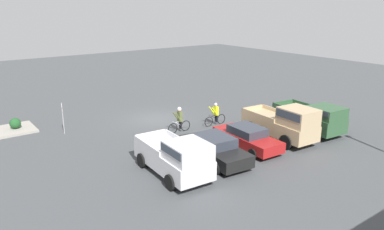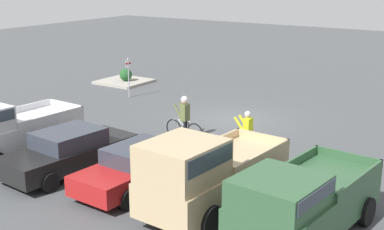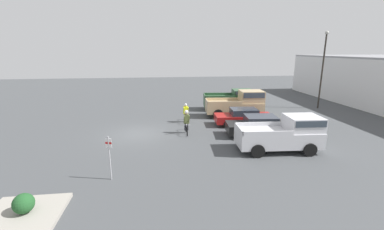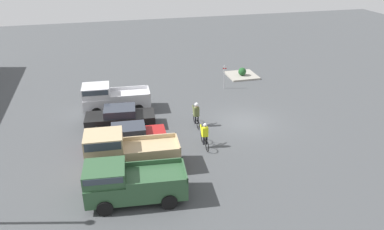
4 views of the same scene
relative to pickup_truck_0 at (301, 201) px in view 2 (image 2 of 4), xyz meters
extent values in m
plane|color=#424447|center=(6.87, -8.92, -1.07)|extent=(80.00, 80.00, 0.00)
cube|color=#2D5133|center=(-0.03, -0.36, -0.22)|extent=(2.48, 5.10, 1.00)
cube|color=#2D5133|center=(0.11, 1.11, 0.63)|extent=(2.03, 2.14, 0.71)
cube|color=#333D47|center=(0.11, 1.11, 0.79)|extent=(2.08, 1.99, 0.31)
cube|color=#2D5133|center=(-1.09, -1.25, 0.40)|extent=(0.36, 2.95, 0.25)
cube|color=#2D5133|center=(0.84, -1.44, 0.40)|extent=(0.36, 2.95, 0.25)
cube|color=#2D5133|center=(-0.26, -2.78, 0.40)|extent=(2.01, 0.27, 0.25)
cylinder|color=black|center=(-1.18, -1.79, -0.68)|extent=(0.29, 0.81, 0.79)
cylinder|color=black|center=(0.82, -1.98, -0.68)|extent=(0.29, 0.81, 0.79)
cube|color=tan|center=(2.77, -0.53, -0.20)|extent=(2.26, 5.29, 0.94)
cube|color=tan|center=(2.87, 1.02, 0.79)|extent=(1.90, 2.18, 1.05)
cube|color=#333D47|center=(2.87, 1.02, 1.02)|extent=(1.94, 2.02, 0.46)
cube|color=tan|center=(1.78, -1.50, 0.40)|extent=(0.29, 3.10, 0.25)
cube|color=tan|center=(3.61, -1.62, 0.40)|extent=(0.29, 3.10, 0.25)
cube|color=tan|center=(2.59, -3.07, 0.40)|extent=(1.91, 0.21, 0.25)
cylinder|color=black|center=(1.92, 1.14, -0.62)|extent=(0.28, 0.91, 0.90)
cylinder|color=black|center=(3.83, 1.00, -0.62)|extent=(0.28, 0.91, 0.90)
cylinder|color=black|center=(1.70, -2.06, -0.62)|extent=(0.28, 0.91, 0.90)
cylinder|color=black|center=(3.61, -2.19, -0.62)|extent=(0.28, 0.91, 0.90)
cube|color=maroon|center=(5.57, -0.54, -0.51)|extent=(1.98, 4.74, 0.61)
cube|color=#2D333D|center=(5.57, -0.54, 0.04)|extent=(1.66, 2.18, 0.49)
cylinder|color=black|center=(4.79, 1.00, -0.77)|extent=(0.21, 0.62, 0.62)
cylinder|color=black|center=(6.51, 0.90, -0.77)|extent=(0.21, 0.62, 0.62)
cylinder|color=black|center=(4.62, -1.98, -0.77)|extent=(0.21, 0.62, 0.62)
cylinder|color=black|center=(6.34, -2.07, -0.77)|extent=(0.21, 0.62, 0.62)
cube|color=black|center=(8.37, -0.23, -0.48)|extent=(2.28, 4.91, 0.66)
cube|color=#2D333D|center=(8.37, -0.23, 0.12)|extent=(1.85, 2.29, 0.54)
cylinder|color=black|center=(7.59, 1.37, -0.76)|extent=(0.24, 0.63, 0.62)
cylinder|color=black|center=(9.43, 1.20, -0.76)|extent=(0.24, 0.63, 0.62)
cylinder|color=black|center=(7.30, -1.66, -0.76)|extent=(0.24, 0.63, 0.62)
cylinder|color=black|center=(9.14, -1.83, -0.76)|extent=(0.24, 0.63, 0.62)
cube|color=silver|center=(11.17, -0.24, -0.25)|extent=(2.29, 5.05, 0.94)
cube|color=silver|center=(10.15, -1.17, 0.35)|extent=(0.26, 2.96, 0.25)
cube|color=silver|center=(12.06, -1.28, 0.35)|extent=(0.26, 2.96, 0.25)
cube|color=silver|center=(11.02, -2.66, 0.35)|extent=(2.00, 0.20, 0.25)
cylinder|color=black|center=(10.08, -1.70, -0.68)|extent=(0.27, 0.80, 0.79)
cylinder|color=black|center=(12.07, -1.82, -0.68)|extent=(0.27, 0.80, 0.79)
torus|color=black|center=(7.72, -5.40, -0.73)|extent=(0.74, 0.07, 0.74)
torus|color=black|center=(6.67, -5.38, -0.73)|extent=(0.74, 0.07, 0.74)
cylinder|color=silver|center=(7.19, -5.39, -0.55)|extent=(0.55, 0.05, 0.39)
cylinder|color=silver|center=(7.19, -5.39, -0.34)|extent=(0.58, 0.05, 0.04)
cylinder|color=silver|center=(7.01, -5.39, -0.55)|extent=(0.04, 0.04, 0.36)
cylinder|color=silver|center=(7.59, -5.40, -0.31)|extent=(0.03, 0.46, 0.02)
cylinder|color=black|center=(7.09, -5.30, -0.59)|extent=(0.12, 0.12, 0.55)
cylinder|color=black|center=(7.09, -5.48, -0.59)|extent=(0.12, 0.12, 0.55)
cube|color=#5B6638|center=(7.14, -5.39, 0.02)|extent=(0.25, 0.37, 0.67)
cylinder|color=#5B6638|center=(7.35, -5.22, 0.02)|extent=(0.52, 0.10, 0.72)
cylinder|color=#5B6638|center=(7.35, -5.56, 0.02)|extent=(0.52, 0.10, 0.72)
sphere|color=tan|center=(7.17, -5.39, 0.49)|extent=(0.25, 0.25, 0.25)
sphere|color=silver|center=(7.17, -5.39, 0.55)|extent=(0.28, 0.28, 0.28)
torus|color=black|center=(4.80, -5.16, -0.73)|extent=(0.73, 0.07, 0.73)
torus|color=black|center=(3.65, -5.13, -0.73)|extent=(0.73, 0.07, 0.73)
cylinder|color=black|center=(4.22, -5.14, -0.55)|extent=(0.59, 0.05, 0.39)
cylinder|color=black|center=(4.22, -5.14, -0.35)|extent=(0.63, 0.05, 0.04)
cylinder|color=black|center=(4.02, -5.14, -0.55)|extent=(0.04, 0.04, 0.36)
cylinder|color=black|center=(4.65, -5.15, -0.32)|extent=(0.03, 0.46, 0.02)
cylinder|color=black|center=(4.11, -5.05, -0.60)|extent=(0.12, 0.12, 0.54)
cylinder|color=black|center=(4.11, -5.23, -0.60)|extent=(0.12, 0.12, 0.54)
cube|color=yellow|center=(4.17, -5.14, -0.01)|extent=(0.25, 0.37, 0.63)
cylinder|color=yellow|center=(4.40, -4.98, -0.01)|extent=(0.56, 0.10, 0.68)
cylinder|color=yellow|center=(4.39, -5.32, -0.01)|extent=(0.56, 0.10, 0.68)
sphere|color=tan|center=(4.20, -5.14, 0.40)|extent=(0.20, 0.20, 0.20)
sphere|color=silver|center=(4.20, -5.14, 0.45)|extent=(0.22, 0.22, 0.22)
cylinder|color=#9E9EA3|center=(13.65, -9.66, 0.01)|extent=(0.06, 0.06, 2.16)
cube|color=white|center=(13.65, -9.66, 0.76)|extent=(0.10, 0.29, 0.45)
cube|color=red|center=(13.65, -9.66, 0.76)|extent=(0.11, 0.29, 0.10)
cube|color=gray|center=(16.31, -12.38, -1.00)|extent=(2.79, 2.72, 0.15)
sphere|color=#1E4C23|center=(16.12, -12.33, -0.55)|extent=(0.75, 0.75, 0.75)
camera|label=1|loc=(20.83, 14.59, 7.32)|focal=35.00mm
camera|label=2|loc=(-4.48, 11.75, 5.63)|focal=50.00mm
camera|label=3|loc=(25.11, -7.23, 4.91)|focal=24.00mm
camera|label=4|loc=(-15.57, 0.80, 10.80)|focal=35.00mm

